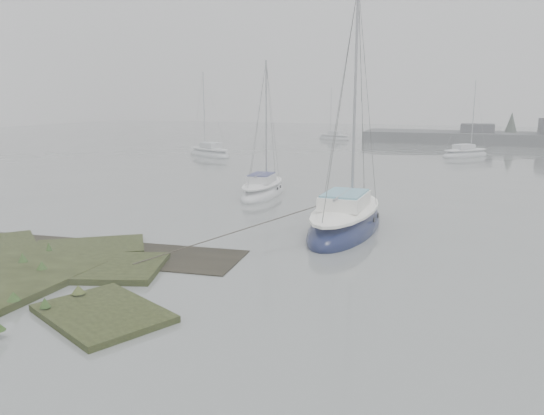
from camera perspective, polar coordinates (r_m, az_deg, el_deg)
The scene contains 6 objects.
ground at distance 42.62m, azimuth 7.73°, elevation 3.95°, with size 160.00×160.00×0.00m, color slate.
sailboat_main at distance 23.28m, azimuth 7.94°, elevation -1.61°, with size 2.76×7.95×11.15m.
sailboat_white at distance 31.48m, azimuth -1.01°, elevation 1.82°, with size 2.46×6.13×8.46m.
sailboat_far_a at distance 53.24m, azimuth -6.73°, elevation 5.80°, with size 6.45×4.91×8.84m.
sailboat_far_b at distance 55.78m, azimuth 20.04°, elevation 5.41°, with size 5.21×5.40×7.97m.
sailboat_far_c at distance 74.92m, azimuth 6.70°, elevation 7.45°, with size 5.58×4.10×7.59m.
Camera 1 is at (9.26, -11.22, 5.65)m, focal length 35.00 mm.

